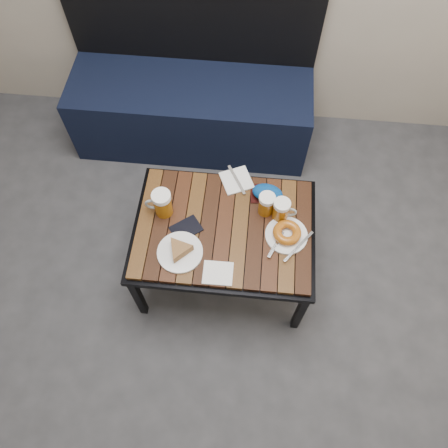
# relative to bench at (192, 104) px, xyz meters

# --- Properties ---
(ground) EXTENTS (4.00, 4.00, 0.00)m
(ground) POSITION_rel_bench_xyz_m (0.13, -1.76, -0.27)
(ground) COLOR #2D2D30
(ground) RESTS_ON ground
(room_shell) EXTENTS (4.00, 4.00, 4.00)m
(room_shell) POSITION_rel_bench_xyz_m (0.13, -1.26, 1.48)
(room_shell) COLOR gray
(room_shell) RESTS_ON ground
(bench) EXTENTS (1.40, 0.50, 0.95)m
(bench) POSITION_rel_bench_xyz_m (0.00, 0.00, 0.00)
(bench) COLOR black
(bench) RESTS_ON ground
(cafe_table) EXTENTS (0.84, 0.62, 0.47)m
(cafe_table) POSITION_rel_bench_xyz_m (0.29, -0.93, 0.16)
(cafe_table) COLOR black
(cafe_table) RESTS_ON ground
(beer_mug_left) EXTENTS (0.13, 0.09, 0.14)m
(beer_mug_left) POSITION_rel_bench_xyz_m (-0.00, -0.88, 0.27)
(beer_mug_left) COLOR #95540C
(beer_mug_left) RESTS_ON cafe_table
(beer_mug_centre) EXTENTS (0.11, 0.07, 0.12)m
(beer_mug_centre) POSITION_rel_bench_xyz_m (0.47, -0.83, 0.26)
(beer_mug_centre) COLOR #95540C
(beer_mug_centre) RESTS_ON cafe_table
(beer_mug_right) EXTENTS (0.11, 0.08, 0.12)m
(beer_mug_right) POSITION_rel_bench_xyz_m (0.54, -0.85, 0.26)
(beer_mug_right) COLOR #95540C
(beer_mug_right) RESTS_ON cafe_table
(plate_pie) EXTENTS (0.20, 0.20, 0.06)m
(plate_pie) POSITION_rel_bench_xyz_m (0.11, -1.08, 0.22)
(plate_pie) COLOR white
(plate_pie) RESTS_ON cafe_table
(plate_bagel) EXTENTS (0.22, 0.23, 0.05)m
(plate_bagel) POSITION_rel_bench_xyz_m (0.57, -0.95, 0.22)
(plate_bagel) COLOR white
(plate_bagel) RESTS_ON cafe_table
(napkin_left) EXTENTS (0.18, 0.18, 0.01)m
(napkin_left) POSITION_rel_bench_xyz_m (0.32, -0.67, 0.20)
(napkin_left) COLOR white
(napkin_left) RESTS_ON cafe_table
(napkin_right) EXTENTS (0.13, 0.11, 0.01)m
(napkin_right) POSITION_rel_bench_xyz_m (0.28, -1.16, 0.20)
(napkin_right) COLOR white
(napkin_right) RESTS_ON cafe_table
(passport_navy) EXTENTS (0.16, 0.16, 0.01)m
(passport_navy) POSITION_rel_bench_xyz_m (0.11, -0.96, 0.20)
(passport_navy) COLOR black
(passport_navy) RESTS_ON cafe_table
(passport_burgundy) EXTENTS (0.09, 0.11, 0.01)m
(passport_burgundy) POSITION_rel_bench_xyz_m (0.43, -0.74, 0.20)
(passport_burgundy) COLOR black
(passport_burgundy) RESTS_ON cafe_table
(knit_pouch) EXTENTS (0.16, 0.12, 0.06)m
(knit_pouch) POSITION_rel_bench_xyz_m (0.47, -0.75, 0.23)
(knit_pouch) COLOR #051186
(knit_pouch) RESTS_ON cafe_table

